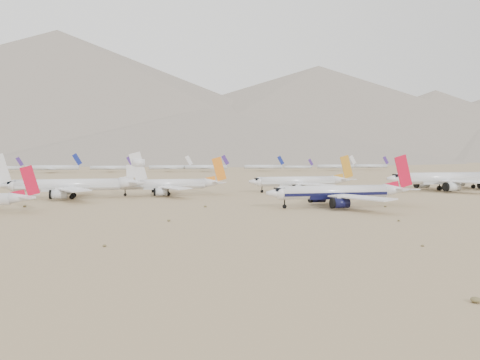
% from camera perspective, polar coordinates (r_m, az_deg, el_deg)
% --- Properties ---
extents(ground, '(7000.00, 7000.00, 0.00)m').
position_cam_1_polar(ground, '(140.80, 9.04, -3.60)').
color(ground, '#998159').
rests_on(ground, ground).
extents(main_airliner, '(46.72, 45.63, 16.49)m').
position_cam_1_polar(main_airliner, '(149.57, 12.18, -1.50)').
color(main_airliner, silver).
rests_on(main_airliner, ground).
extents(row2_navy_widebody, '(57.12, 55.85, 20.32)m').
position_cam_1_polar(row2_navy_widebody, '(231.00, 23.85, 0.16)').
color(row2_navy_widebody, silver).
rests_on(row2_navy_widebody, ground).
extents(row2_gold_tail, '(46.07, 45.06, 16.40)m').
position_cam_1_polar(row2_gold_tail, '(207.97, 7.50, -0.20)').
color(row2_gold_tail, silver).
rests_on(row2_gold_tail, ground).
extents(row2_orange_tail, '(43.95, 43.00, 15.68)m').
position_cam_1_polar(row2_orange_tail, '(190.78, -8.64, -0.55)').
color(row2_orange_tail, silver).
rests_on(row2_orange_tail, ground).
extents(row2_white_trijet, '(49.92, 48.78, 17.69)m').
position_cam_1_polar(row2_white_trijet, '(185.95, -19.32, -0.55)').
color(row2_white_trijet, silver).
rests_on(row2_white_trijet, ground).
extents(row2_blue_far, '(47.67, 46.61, 16.94)m').
position_cam_1_polar(row2_blue_far, '(254.97, 27.11, 0.11)').
color(row2_blue_far, silver).
rests_on(row2_blue_far, ground).
extents(distant_storage_row, '(516.00, 62.52, 16.03)m').
position_cam_1_polar(distant_storage_row, '(469.18, -9.85, 1.54)').
color(distant_storage_row, silver).
rests_on(distant_storage_row, ground).
extents(mountain_range, '(7354.00, 3024.00, 470.00)m').
position_cam_1_polar(mountain_range, '(1790.07, -9.46, 8.54)').
color(mountain_range, slate).
rests_on(mountain_range, ground).
extents(foothills, '(4637.50, 1395.00, 155.00)m').
position_cam_1_polar(foothills, '(1360.23, 11.92, 5.09)').
color(foothills, slate).
rests_on(foothills, ground).
extents(desert_scrub, '(247.37, 121.67, 0.63)m').
position_cam_1_polar(desert_scrub, '(112.28, 8.96, -5.13)').
color(desert_scrub, brown).
rests_on(desert_scrub, ground).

